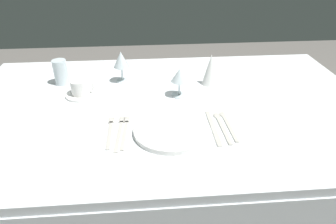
% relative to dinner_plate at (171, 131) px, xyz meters
% --- Properties ---
extents(ground_plane, '(6.00, 6.00, 0.00)m').
position_rel_dinner_plate_xyz_m(ground_plane, '(0.01, 0.22, -0.75)').
color(ground_plane, slate).
extents(dining_table, '(1.80, 1.11, 0.74)m').
position_rel_dinner_plate_xyz_m(dining_table, '(0.01, 0.22, -0.09)').
color(dining_table, white).
rests_on(dining_table, ground).
extents(dinner_plate, '(0.28, 0.28, 0.02)m').
position_rel_dinner_plate_xyz_m(dinner_plate, '(0.00, 0.00, 0.00)').
color(dinner_plate, white).
rests_on(dinner_plate, dining_table).
extents(fork_outer, '(0.03, 0.22, 0.00)m').
position_rel_dinner_plate_xyz_m(fork_outer, '(-0.17, 0.02, -0.01)').
color(fork_outer, beige).
rests_on(fork_outer, dining_table).
extents(fork_inner, '(0.03, 0.23, 0.00)m').
position_rel_dinner_plate_xyz_m(fork_inner, '(-0.19, 0.02, -0.01)').
color(fork_inner, beige).
rests_on(fork_inner, dining_table).
extents(fork_salad, '(0.02, 0.21, 0.00)m').
position_rel_dinner_plate_xyz_m(fork_salad, '(-0.23, 0.03, -0.01)').
color(fork_salad, beige).
rests_on(fork_salad, dining_table).
extents(dinner_knife, '(0.02, 0.24, 0.00)m').
position_rel_dinner_plate_xyz_m(dinner_knife, '(0.17, 0.01, -0.01)').
color(dinner_knife, beige).
rests_on(dinner_knife, dining_table).
extents(spoon_soup, '(0.03, 0.22, 0.01)m').
position_rel_dinner_plate_xyz_m(spoon_soup, '(0.20, 0.04, -0.01)').
color(spoon_soup, beige).
rests_on(spoon_soup, dining_table).
extents(spoon_dessert, '(0.03, 0.21, 0.01)m').
position_rel_dinner_plate_xyz_m(spoon_dessert, '(0.23, 0.05, -0.01)').
color(spoon_dessert, beige).
rests_on(spoon_dessert, dining_table).
extents(saucer_left, '(0.14, 0.14, 0.01)m').
position_rel_dinner_plate_xyz_m(saucer_left, '(-0.38, 0.33, -0.00)').
color(saucer_left, white).
rests_on(saucer_left, dining_table).
extents(coffee_cup_left, '(0.11, 0.08, 0.07)m').
position_rel_dinner_plate_xyz_m(coffee_cup_left, '(-0.38, 0.33, 0.03)').
color(coffee_cup_left, white).
rests_on(coffee_cup_left, saucer_left).
extents(wine_glass_centre, '(0.08, 0.08, 0.16)m').
position_rel_dinner_plate_xyz_m(wine_glass_centre, '(-0.20, 0.48, 0.10)').
color(wine_glass_centre, silver).
rests_on(wine_glass_centre, dining_table).
extents(wine_glass_left, '(0.08, 0.08, 0.13)m').
position_rel_dinner_plate_xyz_m(wine_glass_left, '(0.07, 0.30, 0.08)').
color(wine_glass_left, silver).
rests_on(wine_glass_left, dining_table).
extents(drink_tumbler, '(0.07, 0.07, 0.12)m').
position_rel_dinner_plate_xyz_m(drink_tumbler, '(-0.50, 0.47, 0.04)').
color(drink_tumbler, silver).
rests_on(drink_tumbler, dining_table).
extents(napkin_folded, '(0.08, 0.08, 0.15)m').
position_rel_dinner_plate_xyz_m(napkin_folded, '(0.23, 0.41, 0.07)').
color(napkin_folded, white).
rests_on(napkin_folded, dining_table).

